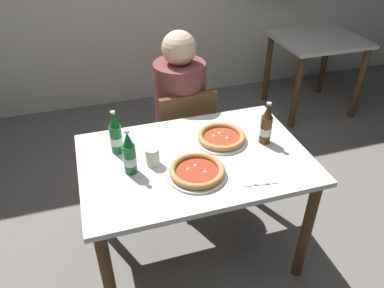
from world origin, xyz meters
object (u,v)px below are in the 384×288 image
object	(u,v)px
dining_table_background	(316,54)
beer_bottle_center	(116,135)
paper_cup	(153,156)
chair_behind_table	(183,135)
dining_table_main	(195,174)
beer_bottle_left	(266,126)
pizza_margherita_near	(221,137)
napkin_with_cutlery	(256,173)
beer_bottle_right	(129,155)
pizza_marinara_far	(197,171)
diner_seated	(180,119)

from	to	relation	value
dining_table_background	beer_bottle_center	bearing A→B (deg)	-148.38
paper_cup	chair_behind_table	bearing A→B (deg)	61.25
dining_table_main	beer_bottle_left	xyz separation A→B (m)	(0.41, 0.02, 0.22)
chair_behind_table	dining_table_background	bearing A→B (deg)	-155.12
chair_behind_table	beer_bottle_center	distance (m)	0.75
pizza_margherita_near	napkin_with_cutlery	bearing A→B (deg)	-79.40
pizza_margherita_near	beer_bottle_right	world-z (taller)	beer_bottle_right
dining_table_background	chair_behind_table	bearing A→B (deg)	-152.15
beer_bottle_left	paper_cup	bearing A→B (deg)	-178.76
dining_table_background	pizza_marinara_far	distance (m)	2.34
pizza_marinara_far	napkin_with_cutlery	bearing A→B (deg)	-15.38
chair_behind_table	beer_bottle_right	xyz separation A→B (m)	(-0.45, -0.63, 0.37)
dining_table_background	paper_cup	bearing A→B (deg)	-143.05
beer_bottle_center	napkin_with_cutlery	xyz separation A→B (m)	(0.63, -0.39, -0.10)
beer_bottle_center	beer_bottle_right	bearing A→B (deg)	-78.17
diner_seated	napkin_with_cutlery	world-z (taller)	diner_seated
diner_seated	beer_bottle_right	bearing A→B (deg)	-123.03
beer_bottle_right	napkin_with_cutlery	xyz separation A→B (m)	(0.59, -0.20, -0.10)
dining_table_background	pizza_margherita_near	xyz separation A→B (m)	(-1.49, -1.34, 0.18)
beer_bottle_center	beer_bottle_right	distance (m)	0.20
chair_behind_table	pizza_margherita_near	size ratio (longest dim) A/B	2.92
pizza_margherita_near	napkin_with_cutlery	world-z (taller)	pizza_margherita_near
chair_behind_table	pizza_marinara_far	bearing A→B (deg)	76.45
chair_behind_table	paper_cup	size ratio (longest dim) A/B	8.95
beer_bottle_left	napkin_with_cutlery	bearing A→B (deg)	-124.31
pizza_margherita_near	beer_bottle_center	xyz separation A→B (m)	(-0.57, 0.07, 0.08)
beer_bottle_right	paper_cup	distance (m)	0.13
napkin_with_cutlery	paper_cup	world-z (taller)	paper_cup
pizza_marinara_far	paper_cup	world-z (taller)	paper_cup
dining_table_background	beer_bottle_center	xyz separation A→B (m)	(-2.06, -1.27, 0.26)
dining_table_background	napkin_with_cutlery	distance (m)	2.20
dining_table_background	pizza_marinara_far	size ratio (longest dim) A/B	2.66
dining_table_main	dining_table_background	world-z (taller)	same
beer_bottle_left	beer_bottle_center	world-z (taller)	same
beer_bottle_left	beer_bottle_center	bearing A→B (deg)	169.39
diner_seated	dining_table_background	size ratio (longest dim) A/B	1.51
dining_table_main	pizza_marinara_far	size ratio (longest dim) A/B	3.98
dining_table_main	beer_bottle_right	distance (m)	0.41
pizza_marinara_far	beer_bottle_left	size ratio (longest dim) A/B	1.22
chair_behind_table	beer_bottle_center	bearing A→B (deg)	38.94
chair_behind_table	pizza_margherita_near	bearing A→B (deg)	96.20
paper_cup	pizza_marinara_far	bearing A→B (deg)	-38.51
dining_table_main	dining_table_background	bearing A→B (deg)	40.60
beer_bottle_center	napkin_with_cutlery	world-z (taller)	beer_bottle_center
dining_table_main	chair_behind_table	world-z (taller)	chair_behind_table
dining_table_main	beer_bottle_right	bearing A→B (deg)	-176.14
dining_table_main	paper_cup	bearing A→B (deg)	177.82
diner_seated	paper_cup	bearing A→B (deg)	-116.60
diner_seated	beer_bottle_right	distance (m)	0.86
diner_seated	pizza_marinara_far	world-z (taller)	diner_seated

